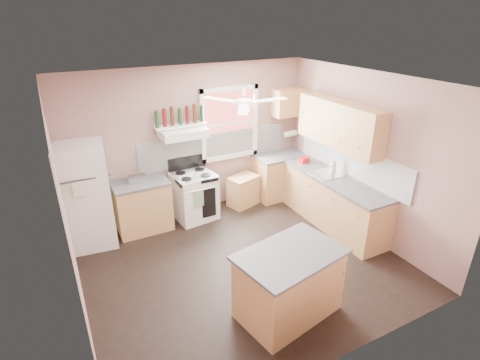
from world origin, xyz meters
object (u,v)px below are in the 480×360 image
refrigerator (87,196)px  island (289,285)px  toaster (137,177)px  cart (243,191)px  stove (194,196)px

refrigerator → island: 3.43m
refrigerator → toaster: refrigerator is taller
cart → island: (-0.88, -2.83, 0.15)m
toaster → stove: size_ratio=0.33×
toaster → stove: (0.97, -0.06, -0.56)m
island → cart: bearing=62.2°
toaster → cart: bearing=4.9°
refrigerator → toaster: size_ratio=6.08×
stove → cart: bearing=-4.6°
toaster → cart: (1.99, -0.04, -0.71)m
toaster → island: toaster is taller
refrigerator → toaster: (0.82, 0.06, 0.14)m
cart → island: island is taller
stove → island: (0.14, -2.81, 0.00)m
stove → island: 2.81m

